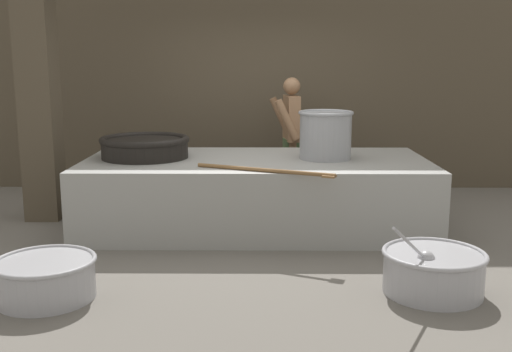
# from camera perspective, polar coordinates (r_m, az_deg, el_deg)

# --- Properties ---
(ground_plane) EXTENTS (60.00, 60.00, 0.00)m
(ground_plane) POSITION_cam_1_polar(r_m,az_deg,el_deg) (6.85, 0.00, -4.79)
(ground_plane) COLOR #666059
(back_wall) EXTENTS (9.51, 0.24, 4.11)m
(back_wall) POSITION_cam_1_polar(r_m,az_deg,el_deg) (8.84, 0.13, 12.24)
(back_wall) COLOR #4C4233
(back_wall) RESTS_ON ground_plane
(support_pillar) EXTENTS (0.39, 0.39, 4.11)m
(support_pillar) POSITION_cam_1_polar(r_m,az_deg,el_deg) (7.40, -20.28, 11.82)
(support_pillar) COLOR #4C4233
(support_pillar) RESTS_ON ground_plane
(hearth_platform) EXTENTS (3.81, 1.79, 0.78)m
(hearth_platform) POSITION_cam_1_polar(r_m,az_deg,el_deg) (6.76, 0.00, -1.62)
(hearth_platform) COLOR gray
(hearth_platform) RESTS_ON ground_plane
(giant_wok_near) EXTENTS (1.00, 1.00, 0.24)m
(giant_wok_near) POSITION_cam_1_polar(r_m,az_deg,el_deg) (6.86, -10.54, 2.81)
(giant_wok_near) COLOR black
(giant_wok_near) RESTS_ON hearth_platform
(stock_pot) EXTENTS (0.61, 0.61, 0.53)m
(stock_pot) POSITION_cam_1_polar(r_m,az_deg,el_deg) (6.71, 6.64, 4.00)
(stock_pot) COLOR gray
(stock_pot) RESTS_ON hearth_platform
(stirring_paddle) EXTENTS (1.37, 0.64, 0.04)m
(stirring_paddle) POSITION_cam_1_polar(r_m,az_deg,el_deg) (5.87, 1.30, 0.52)
(stirring_paddle) COLOR brown
(stirring_paddle) RESTS_ON hearth_platform
(cook) EXTENTS (0.41, 0.62, 1.64)m
(cook) POSITION_cam_1_polar(r_m,az_deg,el_deg) (8.04, 3.31, 3.99)
(cook) COLOR #8C6647
(cook) RESTS_ON ground_plane
(prep_bowl_vegetables) EXTENTS (0.88, 0.92, 0.69)m
(prep_bowl_vegetables) POSITION_cam_1_polar(r_m,az_deg,el_deg) (5.10, 16.52, -8.56)
(prep_bowl_vegetables) COLOR #9E9EA3
(prep_bowl_vegetables) RESTS_ON ground_plane
(prep_bowl_meat) EXTENTS (0.80, 0.80, 0.33)m
(prep_bowl_meat) POSITION_cam_1_polar(r_m,az_deg,el_deg) (5.07, -19.40, -9.04)
(prep_bowl_meat) COLOR #9E9EA3
(prep_bowl_meat) RESTS_ON ground_plane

